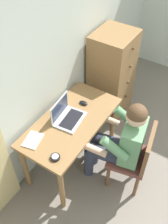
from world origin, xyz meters
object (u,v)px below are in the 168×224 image
object	(u,v)px
laptop	(67,115)
computer_mouse	(83,103)
chair	(135,156)
person_seated	(121,140)
desk	(71,128)
notebook_pad	(33,140)
dresser	(111,76)
desk_clock	(55,157)

from	to	relation	value
laptop	computer_mouse	xyz separation A→B (m)	(0.29, -0.02, -0.04)
chair	person_seated	distance (m)	0.26
desk	person_seated	size ratio (longest dim) A/B	1.02
desk	computer_mouse	distance (m)	0.32
person_seated	computer_mouse	world-z (taller)	person_seated
person_seated	notebook_pad	world-z (taller)	person_seated
dresser	desk_clock	size ratio (longest dim) A/B	13.86
desk	dresser	bearing A→B (deg)	4.19
person_seated	desk_clock	bearing A→B (deg)	146.13
desk	desk_clock	distance (m)	0.51
desk	notebook_pad	distance (m)	0.47
computer_mouse	dresser	bearing A→B (deg)	1.45
dresser	laptop	size ratio (longest dim) A/B	3.41
dresser	laptop	xyz separation A→B (m)	(-1.05, -0.03, 0.16)
desk_clock	laptop	bearing A→B (deg)	23.31
desk	desk_clock	bearing A→B (deg)	-162.16
laptop	computer_mouse	world-z (taller)	laptop
desk	notebook_pad	bearing A→B (deg)	158.98
laptop	chair	bearing A→B (deg)	-79.55
desk	notebook_pad	xyz separation A→B (m)	(-0.42, 0.16, 0.12)
computer_mouse	desk_clock	bearing A→B (deg)	-168.70
desk	person_seated	xyz separation A→B (m)	(0.11, -0.54, 0.04)
notebook_pad	desk	bearing A→B (deg)	-34.56
desk	chair	distance (m)	0.75
dresser	desk	bearing A→B (deg)	-175.81
notebook_pad	computer_mouse	bearing A→B (deg)	-24.14
laptop	computer_mouse	distance (m)	0.29
chair	desk	bearing A→B (deg)	101.08
person_seated	computer_mouse	size ratio (longest dim) A/B	11.80
chair	laptop	world-z (taller)	laptop
desk	notebook_pad	size ratio (longest dim) A/B	5.71
desk	chair	bearing A→B (deg)	-78.92
desk	dresser	size ratio (longest dim) A/B	0.96
chair	person_seated	xyz separation A→B (m)	(-0.03, 0.18, 0.18)
person_seated	laptop	size ratio (longest dim) A/B	3.23
desk_clock	computer_mouse	bearing A→B (deg)	13.42
desk	desk_clock	size ratio (longest dim) A/B	13.32
dresser	desk_clock	world-z (taller)	dresser
dresser	chair	distance (m)	1.22
chair	laptop	distance (m)	0.84
person_seated	computer_mouse	xyz separation A→B (m)	(0.18, 0.57, 0.09)
notebook_pad	person_seated	bearing A→B (deg)	-66.46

